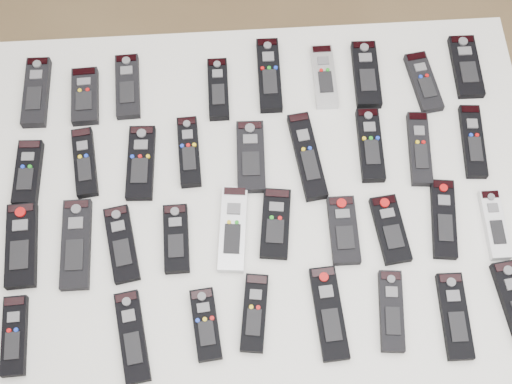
{
  "coord_description": "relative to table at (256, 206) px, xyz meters",
  "views": [
    {
      "loc": [
        -0.07,
        -0.55,
        2.2
      ],
      "look_at": [
        -0.03,
        0.07,
        0.8
      ],
      "focal_mm": 50.0,
      "sensor_mm": 36.0,
      "label": 1
    }
  ],
  "objects": [
    {
      "name": "remote_11",
      "position": [
        -0.25,
        0.09,
        0.07
      ],
      "size": [
        0.07,
        0.18,
        0.02
      ],
      "primitive_type": "cube",
      "rotation": [
        0.0,
        0.0,
        -0.05
      ],
      "color": "black",
      "rests_on": "table"
    },
    {
      "name": "remote_13",
      "position": [
        -0.01,
        0.09,
        0.07
      ],
      "size": [
        0.07,
        0.17,
        0.02
      ],
      "primitive_type": "cube",
      "rotation": [
        0.0,
        0.0,
        -0.03
      ],
      "color": "black",
      "rests_on": "table"
    },
    {
      "name": "remote_14",
      "position": [
        0.12,
        0.08,
        0.07
      ],
      "size": [
        0.07,
        0.21,
        0.02
      ],
      "primitive_type": "cube",
      "rotation": [
        0.0,
        0.0,
        0.13
      ],
      "color": "black",
      "rests_on": "table"
    },
    {
      "name": "remote_16",
      "position": [
        0.37,
        0.09,
        0.07
      ],
      "size": [
        0.06,
        0.18,
        0.02
      ],
      "primitive_type": "cube",
      "rotation": [
        0.0,
        0.0,
        -0.08
      ],
      "color": "black",
      "rests_on": "table"
    },
    {
      "name": "remote_7",
      "position": [
        0.41,
        0.26,
        0.07
      ],
      "size": [
        0.07,
        0.16,
        0.02
      ],
      "primitive_type": "cube",
      "rotation": [
        0.0,
        0.0,
        0.14
      ],
      "color": "black",
      "rests_on": "table"
    },
    {
      "name": "remote_2",
      "position": [
        -0.28,
        0.29,
        0.07
      ],
      "size": [
        0.06,
        0.17,
        0.02
      ],
      "primitive_type": "cube",
      "rotation": [
        0.0,
        0.0,
        0.03
      ],
      "color": "black",
      "rests_on": "table"
    },
    {
      "name": "remote_5",
      "position": [
        0.18,
        0.29,
        0.07
      ],
      "size": [
        0.05,
        0.16,
        0.02
      ],
      "primitive_type": "cube",
      "rotation": [
        0.0,
        0.0,
        0.0
      ],
      "color": "#B7B7BC",
      "rests_on": "table"
    },
    {
      "name": "remote_34",
      "position": [
        0.38,
        -0.29,
        0.07
      ],
      "size": [
        0.05,
        0.18,
        0.02
      ],
      "primitive_type": "cube",
      "rotation": [
        0.0,
        0.0,
        -0.02
      ],
      "color": "black",
      "rests_on": "table"
    },
    {
      "name": "remote_10",
      "position": [
        -0.37,
        0.1,
        0.07
      ],
      "size": [
        0.06,
        0.17,
        0.02
      ],
      "primitive_type": "cube",
      "rotation": [
        0.0,
        0.0,
        0.12
      ],
      "color": "black",
      "rests_on": "table"
    },
    {
      "name": "remote_18",
      "position": [
        -0.5,
        -0.09,
        0.07
      ],
      "size": [
        0.07,
        0.19,
        0.02
      ],
      "primitive_type": "cube",
      "rotation": [
        0.0,
        0.0,
        0.04
      ],
      "color": "black",
      "rests_on": "table"
    },
    {
      "name": "remote_23",
      "position": [
        0.04,
        -0.07,
        0.07
      ],
      "size": [
        0.08,
        0.16,
        0.02
      ],
      "primitive_type": "cube",
      "rotation": [
        0.0,
        0.0,
        -0.13
      ],
      "color": "black",
      "rests_on": "table"
    },
    {
      "name": "remote_29",
      "position": [
        -0.26,
        -0.3,
        0.07
      ],
      "size": [
        0.08,
        0.19,
        0.02
      ],
      "primitive_type": "cube",
      "rotation": [
        0.0,
        0.0,
        0.15
      ],
      "color": "black",
      "rests_on": "table"
    },
    {
      "name": "table",
      "position": [
        0.0,
        0.0,
        0.0
      ],
      "size": [
        1.25,
        0.88,
        0.78
      ],
      "color": "white",
      "rests_on": "ground"
    },
    {
      "name": "remote_24",
      "position": [
        0.18,
        -0.1,
        0.07
      ],
      "size": [
        0.06,
        0.15,
        0.02
      ],
      "primitive_type": "cube",
      "rotation": [
        0.0,
        0.0,
        -0.01
      ],
      "color": "black",
      "rests_on": "table"
    },
    {
      "name": "remote_17",
      "position": [
        0.49,
        0.1,
        0.07
      ],
      "size": [
        0.06,
        0.18,
        0.02
      ],
      "primitive_type": "cube",
      "rotation": [
        0.0,
        0.0,
        -0.07
      ],
      "color": "black",
      "rests_on": "table"
    },
    {
      "name": "remote_26",
      "position": [
        0.4,
        -0.08,
        0.07
      ],
      "size": [
        0.07,
        0.18,
        0.02
      ],
      "primitive_type": "cube",
      "rotation": [
        0.0,
        0.0,
        -0.12
      ],
      "color": "black",
      "rests_on": "table"
    },
    {
      "name": "remote_31",
      "position": [
        -0.02,
        -0.26,
        0.07
      ],
      "size": [
        0.07,
        0.16,
        0.02
      ],
      "primitive_type": "cube",
      "rotation": [
        0.0,
        0.0,
        -0.14
      ],
      "color": "black",
      "rests_on": "table"
    },
    {
      "name": "remote_21",
      "position": [
        -0.17,
        -0.09,
        0.07
      ],
      "size": [
        0.05,
        0.15,
        0.02
      ],
      "primitive_type": "cube",
      "rotation": [
        0.0,
        0.0,
        0.01
      ],
      "color": "black",
      "rests_on": "table"
    },
    {
      "name": "remote_19",
      "position": [
        -0.38,
        -0.09,
        0.07
      ],
      "size": [
        0.06,
        0.2,
        0.02
      ],
      "primitive_type": "cube",
      "rotation": [
        0.0,
        0.0,
        0.0
      ],
      "color": "black",
      "rests_on": "table"
    },
    {
      "name": "remote_25",
      "position": [
        0.28,
        -0.1,
        0.07
      ],
      "size": [
        0.07,
        0.15,
        0.02
      ],
      "primitive_type": "cube",
      "rotation": [
        0.0,
        0.0,
        0.11
      ],
      "color": "black",
      "rests_on": "table"
    },
    {
      "name": "remote_1",
      "position": [
        -0.38,
        0.27,
        0.07
      ],
      "size": [
        0.06,
        0.14,
        0.02
      ],
      "primitive_type": "cube",
      "rotation": [
        0.0,
        0.0,
        0.04
      ],
      "color": "black",
      "rests_on": "table"
    },
    {
      "name": "remote_9",
      "position": [
        -0.5,
        0.08,
        0.07
      ],
      "size": [
        0.06,
        0.15,
        0.02
      ],
      "primitive_type": "cube",
      "rotation": [
        0.0,
        0.0,
        -0.04
      ],
      "color": "black",
      "rests_on": "table"
    },
    {
      "name": "remote_0",
      "position": [
        -0.49,
        0.29,
        0.07
      ],
      "size": [
        0.06,
        0.18,
        0.02
      ],
      "primitive_type": "cube",
      "rotation": [
        0.0,
        0.0,
        -0.02
      ],
      "color": "black",
      "rests_on": "table"
    },
    {
      "name": "remote_33",
      "position": [
        0.26,
        -0.27,
        0.07
      ],
      "size": [
        0.06,
        0.17,
        0.02
      ],
      "primitive_type": "cube",
      "rotation": [
        0.0,
        0.0,
        -0.09
      ],
      "color": "black",
      "rests_on": "table"
    },
    {
      "name": "remote_15",
      "position": [
        0.26,
        0.1,
        0.07
      ],
      "size": [
        0.06,
        0.18,
        0.02
      ],
      "primitive_type": "cube",
      "rotation": [
        0.0,
        0.0,
        -0.03
      ],
      "color": "black",
      "rests_on": "table"
    },
    {
      "name": "ground",
      "position": [
        0.03,
        -0.07,
        -0.72
      ],
      "size": [
        4.0,
        4.0,
        0.0
      ],
      "primitive_type": "plane",
      "color": "olive",
      "rests_on": "ground"
    },
    {
      "name": "remote_32",
      "position": [
        0.13,
        -0.27,
        0.07
      ],
      "size": [
        0.06,
        0.19,
        0.02
      ],
      "primitive_type": "cube",
      "rotation": [
        0.0,
        0.0,
        0.06
      ],
      "color": "black",
      "rests_on": "table"
    },
    {
      "name": "remote_20",
      "position": [
        -0.29,
        -0.1,
        0.07
      ],
      "size": [
        0.08,
        0.17,
        0.02
      ],
      "primitive_type": "cube",
      "rotation": [
        0.0,
        0.0,
        0.17
      ],
      "color": "black",
      "rests_on": "table"
    },
    {
      "name": "remote_6",
      "position": [
        0.28,
        0.29,
        0.07
      ],
      "size": [
        0.06,
        0.17,
        0.02
      ],
      "primitive_type": "cube",
      "rotation": [
        0.0,
        0.0,
        -0.03
      ],
      "color": "black",
      "rests_on": "table"
    },
    {
      "name": "remote_4",
      "position": [
        0.05,
        0.3,
        0.07
      ],
      "size": [
        0.05,
        0.19,
        0.02
      ],
      "primitive_type": "cube",
      "rotation": [
        0.0,
        0.0,
        -0.01
      ],
      "color": "black",
      "rests_on": "table"
    },
    {
      "name": "remote_28",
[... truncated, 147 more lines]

